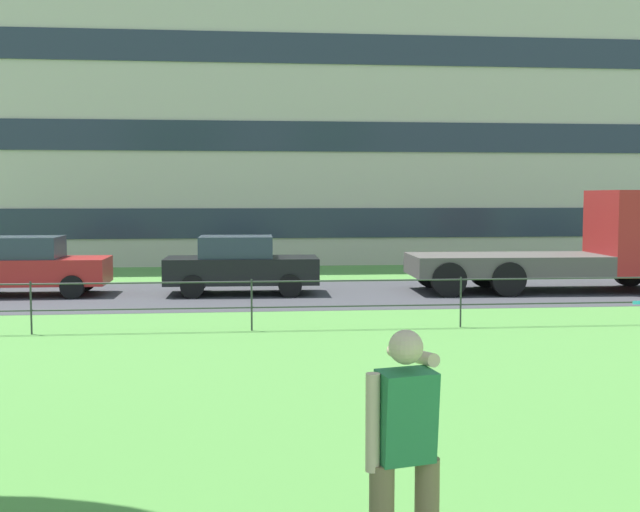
% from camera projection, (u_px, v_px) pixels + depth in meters
% --- Properties ---
extents(street_strip, '(80.00, 6.47, 0.01)m').
position_uv_depth(street_strip, '(326.00, 293.00, 21.31)').
color(street_strip, '#424247').
rests_on(street_strip, ground).
extents(park_fence, '(28.91, 0.04, 1.00)m').
position_uv_depth(park_fence, '(358.00, 295.00, 15.58)').
color(park_fence, '#333833').
rests_on(park_fence, ground).
extents(person_thrower, '(0.50, 0.83, 1.76)m').
position_uv_depth(person_thrower, '(404.00, 455.00, 5.07)').
color(person_thrower, '#846B4C').
rests_on(person_thrower, ground).
extents(car_red_center, '(4.00, 1.82, 1.54)m').
position_uv_depth(car_red_center, '(28.00, 266.00, 20.82)').
color(car_red_center, red).
rests_on(car_red_center, ground).
extents(car_black_far_right, '(4.03, 1.88, 1.54)m').
position_uv_depth(car_black_far_right, '(240.00, 265.00, 21.10)').
color(car_black_far_right, black).
rests_on(car_black_far_right, ground).
extents(flatbed_truck_far_left, '(7.36, 2.61, 2.75)m').
position_uv_depth(flatbed_truck_far_left, '(584.00, 246.00, 21.80)').
color(flatbed_truck_far_left, '#B22323').
rests_on(flatbed_truck_far_left, ground).
extents(apartment_building_background, '(36.42, 11.02, 16.33)m').
position_uv_depth(apartment_building_background, '(364.00, 68.00, 34.76)').
color(apartment_building_background, beige).
rests_on(apartment_building_background, ground).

